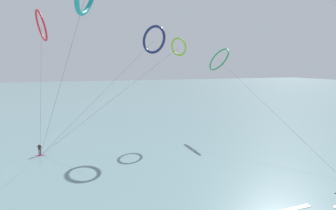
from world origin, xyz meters
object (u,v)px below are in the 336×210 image
(surfer_magenta, at_px, (40,150))
(kite_emerald, at_px, (219,59))
(kite_navy, at_px, (154,39))
(kite_lime, at_px, (178,47))
(kite_crimson, at_px, (41,26))

(surfer_magenta, height_order, kite_emerald, kite_emerald)
(surfer_magenta, relative_size, kite_navy, 0.09)
(surfer_magenta, distance_m, kite_lime, 28.38)
(surfer_magenta, relative_size, kite_emerald, 0.06)
(surfer_magenta, relative_size, kite_lime, 0.07)
(kite_emerald, xyz_separation_m, kite_navy, (-13.35, -1.63, 3.13))
(kite_lime, height_order, kite_emerald, kite_lime)
(surfer_magenta, distance_m, kite_emerald, 34.12)
(kite_crimson, relative_size, kite_emerald, 0.76)
(surfer_magenta, xyz_separation_m, kite_crimson, (0.51, 7.08, 17.85))
(kite_navy, bearing_deg, kite_emerald, 62.02)
(surfer_magenta, xyz_separation_m, kite_lime, (23.17, 6.50, 15.06))
(surfer_magenta, relative_size, kite_crimson, 0.08)
(surfer_magenta, distance_m, kite_navy, 24.22)
(surfer_magenta, height_order, kite_navy, kite_navy)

